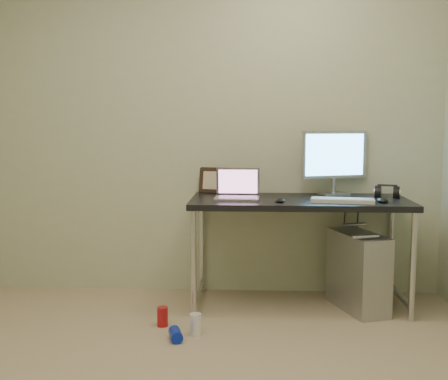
% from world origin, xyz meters
% --- Properties ---
extents(wall_back, '(3.50, 0.02, 2.50)m').
position_xyz_m(wall_back, '(0.00, 1.75, 1.25)').
color(wall_back, beige).
rests_on(wall_back, ground).
extents(desk, '(1.49, 0.65, 0.75)m').
position_xyz_m(desk, '(0.69, 1.42, 0.67)').
color(desk, black).
rests_on(desk, ground).
extents(tower_computer, '(0.38, 0.55, 0.56)m').
position_xyz_m(tower_computer, '(1.09, 1.36, 0.26)').
color(tower_computer, '#ADAEB2').
rests_on(tower_computer, ground).
extents(cable_a, '(0.01, 0.16, 0.69)m').
position_xyz_m(cable_a, '(1.04, 1.70, 0.40)').
color(cable_a, black).
rests_on(cable_a, ground).
extents(cable_b, '(0.02, 0.11, 0.71)m').
position_xyz_m(cable_b, '(1.13, 1.68, 0.38)').
color(cable_b, black).
rests_on(cable_b, ground).
extents(can_red, '(0.08, 0.08, 0.12)m').
position_xyz_m(can_red, '(-0.19, 0.96, 0.06)').
color(can_red, '#AF171C').
rests_on(can_red, ground).
extents(can_white, '(0.09, 0.09, 0.13)m').
position_xyz_m(can_white, '(0.03, 0.83, 0.07)').
color(can_white, white).
rests_on(can_white, ground).
extents(can_blue, '(0.10, 0.14, 0.07)m').
position_xyz_m(can_blue, '(-0.07, 0.74, 0.04)').
color(can_blue, '#0D27C7').
rests_on(can_blue, ground).
extents(laptop, '(0.30, 0.25, 0.21)m').
position_xyz_m(laptop, '(0.27, 1.41, 0.80)').
color(laptop, '#A7A8AF').
rests_on(laptop, desk).
extents(monitor, '(0.48, 0.20, 0.46)m').
position_xyz_m(monitor, '(0.95, 1.65, 1.02)').
color(monitor, '#A7A8AF').
rests_on(monitor, desk).
extents(keyboard, '(0.42, 0.20, 0.02)m').
position_xyz_m(keyboard, '(0.96, 1.27, 0.76)').
color(keyboard, silver).
rests_on(keyboard, desk).
extents(mouse_right, '(0.08, 0.12, 0.04)m').
position_xyz_m(mouse_right, '(1.22, 1.29, 0.77)').
color(mouse_right, black).
rests_on(mouse_right, desk).
extents(mouse_left, '(0.07, 0.11, 0.04)m').
position_xyz_m(mouse_left, '(0.55, 1.26, 0.77)').
color(mouse_left, black).
rests_on(mouse_left, desk).
extents(headphones, '(0.19, 0.11, 0.11)m').
position_xyz_m(headphones, '(1.31, 1.54, 0.78)').
color(headphones, black).
rests_on(headphones, desk).
extents(picture_frame, '(0.25, 0.12, 0.19)m').
position_xyz_m(picture_frame, '(0.09, 1.71, 0.84)').
color(picture_frame, black).
rests_on(picture_frame, desk).
extents(webcam, '(0.04, 0.03, 0.11)m').
position_xyz_m(webcam, '(0.29, 1.70, 0.83)').
color(webcam, silver).
rests_on(webcam, desk).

